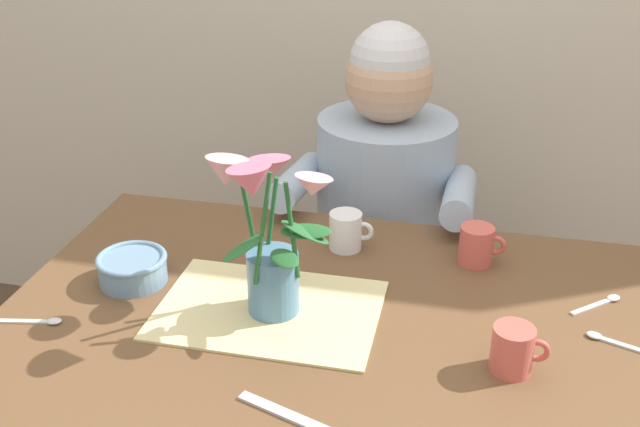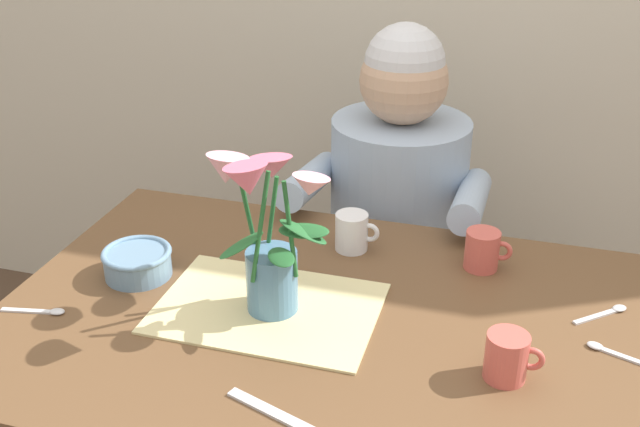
% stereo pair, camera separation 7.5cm
% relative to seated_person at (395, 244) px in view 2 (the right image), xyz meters
% --- Properties ---
extents(dining_table, '(1.20, 0.80, 0.74)m').
position_rel_seated_person_xyz_m(dining_table, '(-0.01, -0.62, 0.08)').
color(dining_table, brown).
rests_on(dining_table, ground_plane).
extents(seated_person, '(0.45, 0.47, 1.14)m').
position_rel_seated_person_xyz_m(seated_person, '(0.00, 0.00, 0.00)').
color(seated_person, '#4C4C56').
rests_on(seated_person, ground_plane).
extents(striped_placemat, '(0.40, 0.28, 0.00)m').
position_rel_seated_person_xyz_m(striped_placemat, '(-0.12, -0.62, 0.18)').
color(striped_placemat, beige).
rests_on(striped_placemat, dining_table).
extents(flower_vase, '(0.25, 0.24, 0.32)m').
position_rel_seated_person_xyz_m(flower_vase, '(-0.12, -0.62, 0.34)').
color(flower_vase, teal).
rests_on(flower_vase, dining_table).
extents(ceramic_bowl, '(0.14, 0.14, 0.06)m').
position_rel_seated_person_xyz_m(ceramic_bowl, '(-0.40, -0.58, 0.21)').
color(ceramic_bowl, '#6689A8').
rests_on(ceramic_bowl, dining_table).
extents(dinner_knife, '(0.19, 0.08, 0.00)m').
position_rel_seated_person_xyz_m(dinner_knife, '(-0.01, -0.89, 0.18)').
color(dinner_knife, silver).
rests_on(dinner_knife, dining_table).
extents(tea_cup, '(0.09, 0.07, 0.08)m').
position_rel_seated_person_xyz_m(tea_cup, '(0.24, -0.36, 0.22)').
color(tea_cup, '#CC564C').
rests_on(tea_cup, dining_table).
extents(ceramic_mug, '(0.09, 0.07, 0.08)m').
position_rel_seated_person_xyz_m(ceramic_mug, '(0.31, -0.70, 0.22)').
color(ceramic_mug, '#CC564C').
rests_on(ceramic_mug, dining_table).
extents(coffee_cup, '(0.09, 0.07, 0.08)m').
position_rel_seated_person_xyz_m(coffee_cup, '(-0.03, -0.36, 0.22)').
color(coffee_cup, silver).
rests_on(coffee_cup, dining_table).
extents(spoon_0, '(0.12, 0.05, 0.01)m').
position_rel_seated_person_xyz_m(spoon_0, '(0.47, -0.59, 0.18)').
color(spoon_0, silver).
rests_on(spoon_0, dining_table).
extents(spoon_1, '(0.12, 0.04, 0.01)m').
position_rel_seated_person_xyz_m(spoon_1, '(-0.51, -0.75, 0.18)').
color(spoon_1, silver).
rests_on(spoon_1, dining_table).
extents(spoon_2, '(0.10, 0.09, 0.01)m').
position_rel_seated_person_xyz_m(spoon_2, '(0.48, -0.46, 0.18)').
color(spoon_2, silver).
rests_on(spoon_2, dining_table).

